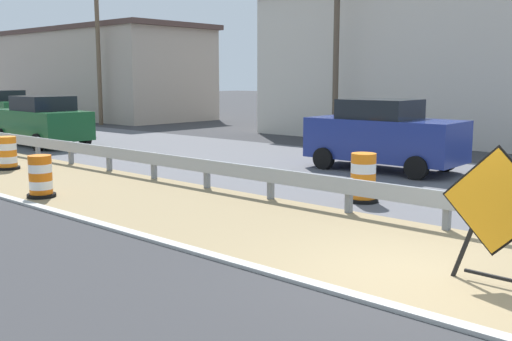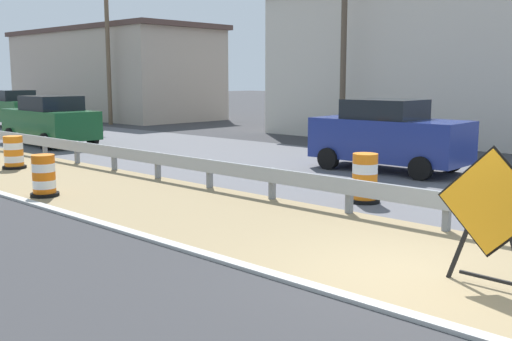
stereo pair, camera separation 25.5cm
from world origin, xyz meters
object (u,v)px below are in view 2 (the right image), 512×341
at_px(car_lead_near_lane, 50,120).
at_px(car_mid_far_lane, 15,109).
at_px(traffic_barrel_mid, 14,154).
at_px(utility_pole_near, 344,44).
at_px(traffic_barrel_close, 44,178).
at_px(utility_pole_mid, 108,39).
at_px(warning_sign_diamond, 490,209).
at_px(traffic_barrel_nearest, 365,180).
at_px(car_trailing_near_lane, 389,135).

height_order(car_lead_near_lane, car_mid_far_lane, car_mid_far_lane).
distance_m(traffic_barrel_mid, utility_pole_near, 13.38).
relative_size(traffic_barrel_close, utility_pole_mid, 0.10).
xyz_separation_m(traffic_barrel_close, traffic_barrel_mid, (1.45, 4.61, 0.01)).
relative_size(traffic_barrel_mid, utility_pole_mid, 0.10).
distance_m(warning_sign_diamond, utility_pole_near, 17.62).
xyz_separation_m(traffic_barrel_nearest, traffic_barrel_close, (-4.42, 5.69, -0.06)).
bearing_deg(utility_pole_near, traffic_barrel_nearest, -142.47).
relative_size(traffic_barrel_mid, car_lead_near_lane, 0.20).
relative_size(car_lead_near_lane, utility_pole_mid, 0.52).
distance_m(warning_sign_diamond, traffic_barrel_close, 9.86).
bearing_deg(traffic_barrel_nearest, warning_sign_diamond, -130.10).
bearing_deg(traffic_barrel_mid, utility_pole_near, -13.13).
height_order(car_trailing_near_lane, utility_pole_mid, utility_pole_mid).
relative_size(car_trailing_near_lane, utility_pole_mid, 0.48).
bearing_deg(warning_sign_diamond, car_mid_far_lane, -102.83).
xyz_separation_m(traffic_barrel_nearest, car_lead_near_lane, (0.89, 15.28, 0.50)).
bearing_deg(car_lead_near_lane, utility_pole_mid, -44.00).
xyz_separation_m(warning_sign_diamond, car_mid_far_lane, (7.41, 28.94, -0.03)).
relative_size(traffic_barrel_mid, car_mid_far_lane, 0.23).
relative_size(traffic_barrel_nearest, utility_pole_mid, 0.11).
xyz_separation_m(traffic_barrel_nearest, car_trailing_near_lane, (4.28, 1.99, 0.55)).
bearing_deg(utility_pole_near, car_lead_near_lane, 137.70).
bearing_deg(warning_sign_diamond, traffic_barrel_nearest, -128.58).
bearing_deg(car_mid_far_lane, utility_pole_near, 19.84).
bearing_deg(traffic_barrel_close, traffic_barrel_mid, 72.54).
distance_m(traffic_barrel_nearest, car_lead_near_lane, 15.31).
height_order(car_lead_near_lane, utility_pole_near, utility_pole_near).
relative_size(traffic_barrel_close, car_lead_near_lane, 0.20).
xyz_separation_m(traffic_barrel_nearest, car_mid_far_lane, (3.95, 24.84, 0.51)).
bearing_deg(car_lead_near_lane, traffic_barrel_mid, 144.25).
xyz_separation_m(warning_sign_diamond, utility_pole_near, (13.04, 11.47, 3.00)).
height_order(warning_sign_diamond, car_mid_far_lane, car_mid_far_lane).
bearing_deg(utility_pole_mid, traffic_barrel_mid, -132.90).
height_order(traffic_barrel_close, car_mid_far_lane, car_mid_far_lane).
distance_m(car_lead_near_lane, utility_pole_mid, 11.18).
xyz_separation_m(traffic_barrel_mid, car_mid_far_lane, (6.92, 14.54, 0.56)).
height_order(traffic_barrel_close, car_lead_near_lane, car_lead_near_lane).
distance_m(warning_sign_diamond, car_lead_near_lane, 19.86).
distance_m(car_mid_far_lane, utility_pole_mid, 6.31).
distance_m(utility_pole_near, utility_pole_mid, 15.28).
bearing_deg(car_lead_near_lane, warning_sign_diamond, 169.36).
distance_m(warning_sign_diamond, car_trailing_near_lane, 9.84).
relative_size(traffic_barrel_close, car_mid_far_lane, 0.23).
xyz_separation_m(traffic_barrel_close, utility_pole_mid, (12.87, 16.89, 4.38)).
bearing_deg(car_lead_near_lane, car_mid_far_lane, -15.79).
xyz_separation_m(traffic_barrel_nearest, utility_pole_near, (9.58, 7.36, 3.54)).
distance_m(warning_sign_diamond, traffic_barrel_mid, 14.42).
height_order(traffic_barrel_nearest, utility_pole_near, utility_pole_near).
bearing_deg(utility_pole_near, car_mid_far_lane, 107.86).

